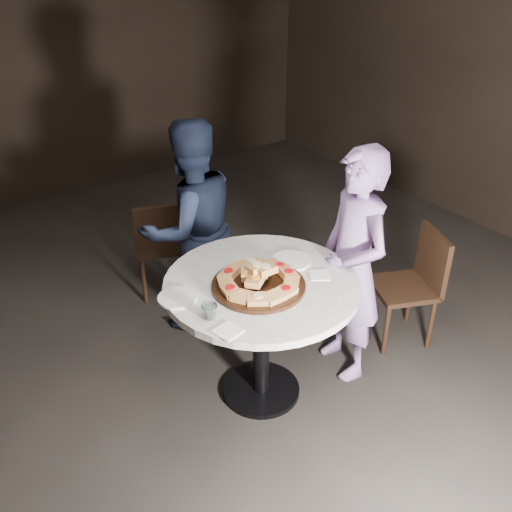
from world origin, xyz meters
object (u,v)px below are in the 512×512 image
(serving_board, at_px, (259,285))
(chair_right, at_px, (415,279))
(diner_navy, at_px, (191,228))
(diner_teal, at_px, (353,267))
(chair_far, at_px, (161,242))
(water_glass, at_px, (209,312))
(table, at_px, (261,304))
(focaccia_pile, at_px, (258,278))

(serving_board, xyz_separation_m, chair_right, (1.16, -0.09, -0.35))
(diner_navy, relative_size, diner_teal, 1.00)
(chair_far, bearing_deg, chair_right, 148.92)
(water_glass, height_order, chair_far, water_glass)
(diner_navy, bearing_deg, chair_right, 138.83)
(serving_board, xyz_separation_m, diner_navy, (0.10, 0.88, -0.07))
(water_glass, bearing_deg, diner_navy, 65.22)
(table, height_order, water_glass, water_glass)
(table, bearing_deg, diner_teal, -9.98)
(chair_far, relative_size, diner_teal, 0.54)
(water_glass, relative_size, chair_far, 0.10)
(chair_right, relative_size, diner_navy, 0.54)
(chair_far, bearing_deg, diner_navy, 114.61)
(chair_far, xyz_separation_m, diner_teal, (0.54, -1.35, 0.27))
(serving_board, bearing_deg, diner_navy, 83.48)
(diner_navy, bearing_deg, table, 87.75)
(chair_right, bearing_deg, serving_board, -71.37)
(serving_board, bearing_deg, water_glass, -166.83)
(water_glass, height_order, diner_teal, diner_teal)
(table, bearing_deg, chair_far, 88.76)
(table, distance_m, chair_far, 1.26)
(focaccia_pile, height_order, water_glass, focaccia_pile)
(serving_board, bearing_deg, chair_right, -4.66)
(focaccia_pile, bearing_deg, serving_board, -97.13)
(serving_board, distance_m, water_glass, 0.35)
(serving_board, bearing_deg, table, 38.81)
(table, xyz_separation_m, diner_teal, (0.57, -0.10, 0.08))
(chair_right, xyz_separation_m, diner_teal, (-0.55, 0.03, 0.27))
(table, relative_size, focaccia_pile, 2.62)
(focaccia_pile, bearing_deg, chair_far, 86.76)
(table, bearing_deg, diner_navy, 86.28)
(serving_board, xyz_separation_m, diner_teal, (0.62, -0.06, -0.08))
(chair_far, bearing_deg, focaccia_pile, 107.37)
(focaccia_pile, relative_size, diner_teal, 0.31)
(focaccia_pile, bearing_deg, diner_navy, 83.48)
(serving_board, relative_size, chair_right, 0.64)
(focaccia_pile, distance_m, water_glass, 0.35)
(serving_board, xyz_separation_m, water_glass, (-0.34, -0.08, 0.03))
(table, relative_size, serving_board, 2.34)
(water_glass, xyz_separation_m, chair_far, (0.42, 1.37, -0.37))
(water_glass, distance_m, chair_right, 1.55)
(water_glass, bearing_deg, diner_teal, 1.03)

